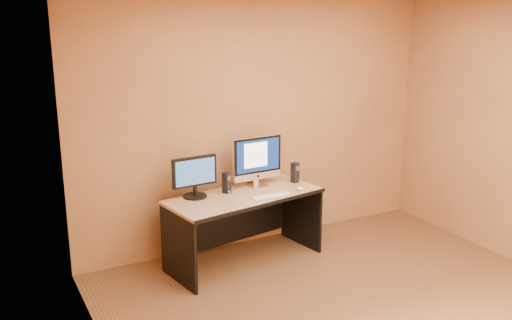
% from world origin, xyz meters
% --- Properties ---
extents(walls, '(4.00, 4.00, 2.60)m').
position_xyz_m(walls, '(0.00, 0.00, 1.30)').
color(walls, '#A67643').
rests_on(walls, ground).
extents(desk, '(1.61, 0.91, 0.70)m').
position_xyz_m(desk, '(-0.41, 1.53, 0.35)').
color(desk, tan).
rests_on(desk, ground).
extents(imac, '(0.55, 0.23, 0.52)m').
position_xyz_m(imac, '(-0.16, 1.70, 0.96)').
color(imac, silver).
rests_on(imac, desk).
extents(second_monitor, '(0.47, 0.26, 0.40)m').
position_xyz_m(second_monitor, '(-0.86, 1.69, 0.90)').
color(second_monitor, black).
rests_on(second_monitor, desk).
extents(speaker_left, '(0.08, 0.09, 0.21)m').
position_xyz_m(speaker_left, '(-0.53, 1.66, 0.81)').
color(speaker_left, black).
rests_on(speaker_left, desk).
extents(speaker_right, '(0.08, 0.08, 0.21)m').
position_xyz_m(speaker_right, '(0.24, 1.66, 0.81)').
color(speaker_right, black).
rests_on(speaker_right, desk).
extents(keyboard, '(0.41, 0.13, 0.02)m').
position_xyz_m(keyboard, '(-0.20, 1.35, 0.71)').
color(keyboard, silver).
rests_on(keyboard, desk).
extents(mouse, '(0.06, 0.10, 0.03)m').
position_xyz_m(mouse, '(0.15, 1.40, 0.72)').
color(mouse, white).
rests_on(mouse, desk).
extents(cable_a, '(0.13, 0.18, 0.01)m').
position_xyz_m(cable_a, '(-0.14, 1.79, 0.71)').
color(cable_a, black).
rests_on(cable_a, desk).
extents(cable_b, '(0.06, 0.16, 0.01)m').
position_xyz_m(cable_b, '(-0.17, 1.82, 0.71)').
color(cable_b, black).
rests_on(cable_b, desk).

